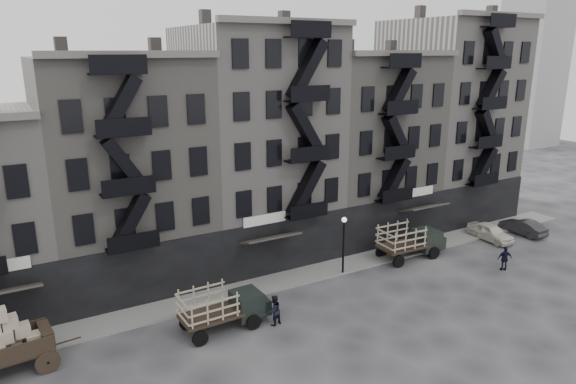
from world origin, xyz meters
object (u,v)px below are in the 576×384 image
car_east (490,232)px  policeman (505,259)px  wagon (3,337)px  stake_truck_west (223,305)px  stake_truck_east (411,238)px  car_far (523,227)px  pedestrian_mid (274,310)px

car_east → policeman: bearing=-130.3°
wagon → stake_truck_west: 10.97m
stake_truck_east → car_east: size_ratio=1.36×
stake_truck_east → car_east: stake_truck_east is taller
wagon → stake_truck_east: (27.36, 1.17, -0.48)m
wagon → car_far: bearing=-4.9°
car_east → stake_truck_east: bearing=178.3°
policeman → car_east: bearing=-104.7°
stake_truck_west → car_east: (24.99, 2.02, -0.79)m
stake_truck_west → pedestrian_mid: stake_truck_west is taller
wagon → stake_truck_west: bearing=-12.3°
stake_truck_west → car_far: 28.66m
stake_truck_west → car_far: size_ratio=1.31×
car_east → pedestrian_mid: 22.48m
pedestrian_mid → car_east: bearing=174.2°
wagon → car_east: (35.86, 0.67, -1.35)m
stake_truck_east → car_far: size_ratio=1.38×
stake_truck_west → pedestrian_mid: bearing=-23.3°
stake_truck_west → pedestrian_mid: size_ratio=2.88×
wagon → car_far: 39.50m
car_far → pedestrian_mid: bearing=5.6°
stake_truck_east → pedestrian_mid: (-13.76, -3.59, -0.66)m
wagon → car_far: (39.48, 0.23, -1.38)m
car_east → car_far: (3.62, -0.44, -0.03)m
car_east → wagon: bearing=-177.2°
wagon → stake_truck_east: wagon is taller
stake_truck_west → wagon: bearing=171.1°
wagon → pedestrian_mid: wagon is taller
stake_truck_east → pedestrian_mid: size_ratio=3.04×
wagon → policeman: wagon is taller
stake_truck_east → policeman: stake_truck_east is taller
car_far → policeman: size_ratio=2.21×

